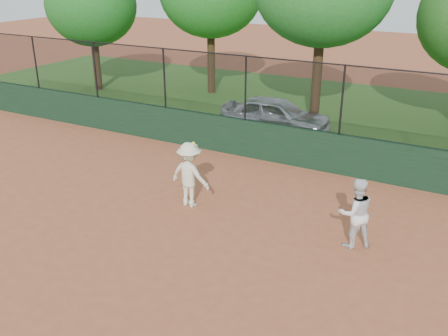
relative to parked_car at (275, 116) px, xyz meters
The scene contains 8 objects.
ground 8.58m from the parked_car, 86.54° to the right, with size 80.00×80.00×0.00m, color #AA5737.
back_wall 2.59m from the parked_car, 78.49° to the right, with size 26.00×0.20×1.20m, color #16321D.
grass_strip 3.56m from the parked_car, 81.51° to the left, with size 36.00×12.00×0.01m, color #2C5A1C.
parked_car is the anchor object (origin of this frame).
player_second 7.81m from the parked_car, 54.54° to the right, with size 0.77×0.60×1.59m, color white.
player_main 6.39m from the parked_car, 86.73° to the right, with size 1.13×0.70×1.86m.
fence_assembly 3.02m from the parked_car, 79.11° to the right, with size 26.00×0.06×2.00m.
tree_0 11.02m from the parked_car, 167.71° to the left, with size 4.34×3.95×5.83m.
Camera 1 is at (6.04, -7.53, 5.76)m, focal length 40.00 mm.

